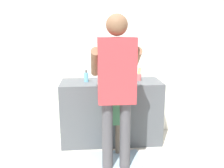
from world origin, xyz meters
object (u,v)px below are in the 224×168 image
object	(u,v)px
toothbrush_cup	(139,77)
child_toddler	(114,114)
adult_parent	(116,80)
soap_bottle	(86,77)

from	to	relation	value
toothbrush_cup	child_toddler	size ratio (longest dim) A/B	0.22
child_toddler	adult_parent	world-z (taller)	adult_parent
toothbrush_cup	soap_bottle	size ratio (longest dim) A/B	1.25
toothbrush_cup	child_toddler	xyz separation A→B (m)	(-0.40, -0.43, -0.38)
toothbrush_cup	child_toddler	distance (m)	0.70
toothbrush_cup	adult_parent	distance (m)	0.86
soap_bottle	adult_parent	xyz separation A→B (m)	(0.34, -0.72, 0.11)
child_toddler	adult_parent	distance (m)	0.59
toothbrush_cup	soap_bottle	distance (m)	0.74
soap_bottle	adult_parent	size ratio (longest dim) A/B	0.09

